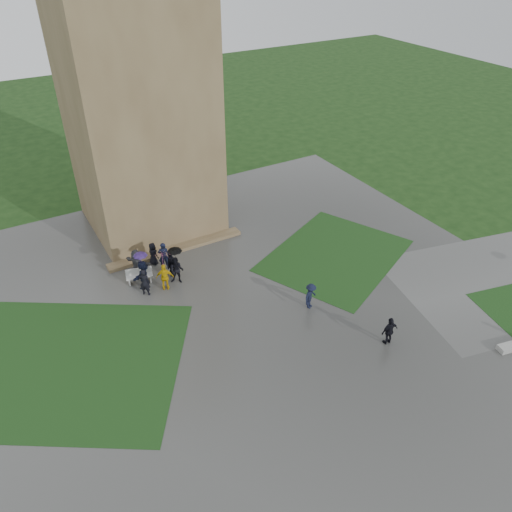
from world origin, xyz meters
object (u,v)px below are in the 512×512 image
bench (139,275)px  pedestrian_near (390,331)px  tower (136,93)px  pedestrian_mid (311,296)px

bench → pedestrian_near: bearing=-37.4°
pedestrian_near → bench: bearing=-47.6°
tower → bench: 11.17m
tower → bench: (-3.17, -6.49, -8.52)m
pedestrian_mid → pedestrian_near: size_ratio=0.96×
bench → pedestrian_near: 14.41m
tower → pedestrian_near: size_ratio=11.20×
bench → pedestrian_mid: size_ratio=1.03×
tower → pedestrian_mid: (4.18, -13.38, -8.21)m
pedestrian_near → pedestrian_mid: bearing=-64.2°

